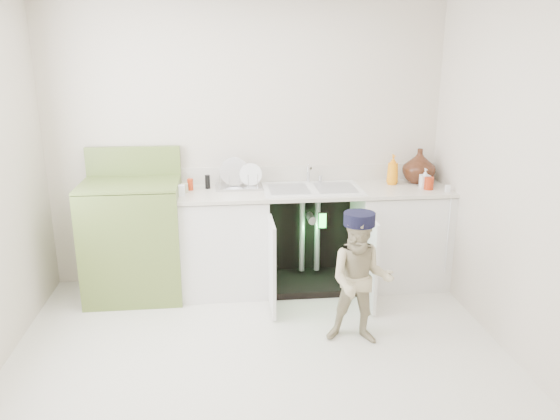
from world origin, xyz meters
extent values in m
plane|color=beige|center=(0.00, 0.00, 0.00)|extent=(3.50, 3.50, 0.00)
cube|color=beige|center=(0.00, 1.50, 1.25)|extent=(3.50, 2.50, 0.02)
cube|color=beige|center=(0.00, -1.50, 1.25)|extent=(3.50, 2.50, 0.02)
cube|color=beige|center=(1.75, 0.00, 1.25)|extent=(2.50, 3.00, 0.02)
cube|color=silver|center=(-0.25, 1.20, 0.43)|extent=(0.80, 0.60, 0.86)
cube|color=silver|center=(1.35, 1.20, 0.43)|extent=(0.80, 0.60, 0.86)
cube|color=black|center=(0.55, 1.47, 0.43)|extent=(0.80, 0.06, 0.86)
cube|color=black|center=(0.55, 1.20, 0.03)|extent=(0.80, 0.60, 0.06)
cylinder|color=gray|center=(0.48, 1.30, 0.45)|extent=(0.05, 0.05, 0.70)
cylinder|color=gray|center=(0.62, 1.30, 0.45)|extent=(0.05, 0.05, 0.70)
cylinder|color=gray|center=(0.55, 1.25, 0.62)|extent=(0.07, 0.18, 0.07)
cube|color=silver|center=(0.15, 0.70, 0.40)|extent=(0.03, 0.40, 0.76)
cube|color=silver|center=(0.95, 0.70, 0.40)|extent=(0.02, 0.40, 0.76)
cube|color=beige|center=(0.55, 1.20, 0.89)|extent=(2.44, 0.64, 0.03)
cube|color=beige|center=(0.55, 1.49, 0.98)|extent=(2.44, 0.02, 0.15)
cube|color=white|center=(0.55, 1.20, 0.90)|extent=(0.85, 0.55, 0.02)
cube|color=gray|center=(0.34, 1.20, 0.91)|extent=(0.34, 0.40, 0.01)
cube|color=gray|center=(0.76, 1.20, 0.91)|extent=(0.34, 0.40, 0.01)
cylinder|color=silver|center=(0.55, 1.42, 0.99)|extent=(0.03, 0.03, 0.17)
cylinder|color=silver|center=(0.55, 1.36, 1.06)|extent=(0.02, 0.14, 0.02)
cylinder|color=silver|center=(0.66, 1.42, 0.94)|extent=(0.04, 0.04, 0.06)
cylinder|color=white|center=(1.68, 0.89, 0.55)|extent=(0.01, 0.01, 0.70)
cube|color=white|center=(1.68, 0.98, 0.93)|extent=(0.04, 0.02, 0.06)
cube|color=silver|center=(-0.08, 1.32, 0.91)|extent=(0.40, 0.27, 0.02)
cylinder|color=silver|center=(-0.12, 1.34, 0.98)|extent=(0.25, 0.09, 0.24)
cylinder|color=white|center=(0.02, 1.32, 0.97)|extent=(0.20, 0.05, 0.19)
cylinder|color=silver|center=(-0.25, 1.22, 0.98)|extent=(0.01, 0.01, 0.12)
cylinder|color=silver|center=(-0.16, 1.22, 0.98)|extent=(0.01, 0.01, 0.12)
cylinder|color=silver|center=(-0.08, 1.22, 0.98)|extent=(0.01, 0.01, 0.12)
cylinder|color=silver|center=(0.00, 1.22, 0.98)|extent=(0.01, 0.01, 0.12)
cylinder|color=silver|center=(0.08, 1.22, 0.98)|extent=(0.01, 0.01, 0.12)
imported|color=#421C13|center=(1.55, 1.34, 1.05)|extent=(0.30, 0.30, 0.31)
imported|color=orange|center=(1.29, 1.30, 1.03)|extent=(0.10, 0.10, 0.27)
imported|color=white|center=(1.53, 1.14, 0.99)|extent=(0.08, 0.08, 0.17)
cylinder|color=#A52A0E|center=(1.55, 1.08, 0.96)|extent=(0.08, 0.08, 0.11)
cylinder|color=red|center=(-0.50, 1.28, 0.95)|extent=(0.05, 0.05, 0.10)
cylinder|color=tan|center=(-0.54, 1.20, 0.94)|extent=(0.06, 0.06, 0.08)
cylinder|color=black|center=(-0.35, 1.32, 0.96)|extent=(0.04, 0.04, 0.12)
cube|color=white|center=(-0.56, 1.10, 0.95)|extent=(0.05, 0.05, 0.09)
cube|color=olive|center=(-0.99, 1.18, 0.49)|extent=(0.81, 0.65, 0.98)
cube|color=olive|center=(-0.99, 1.18, 1.00)|extent=(0.81, 0.65, 0.02)
cube|color=olive|center=(-0.99, 1.46, 1.13)|extent=(0.81, 0.06, 0.26)
cylinder|color=black|center=(-1.20, 1.02, 0.99)|extent=(0.18, 0.18, 0.02)
cylinder|color=silver|center=(-1.20, 1.02, 1.00)|extent=(0.21, 0.21, 0.01)
cylinder|color=black|center=(-1.20, 1.33, 0.99)|extent=(0.18, 0.18, 0.02)
cylinder|color=silver|center=(-1.20, 1.33, 1.00)|extent=(0.21, 0.21, 0.01)
cylinder|color=black|center=(-0.79, 1.02, 0.99)|extent=(0.18, 0.18, 0.02)
cylinder|color=silver|center=(-0.79, 1.02, 1.00)|extent=(0.21, 0.21, 0.01)
cylinder|color=black|center=(-0.79, 1.33, 0.99)|extent=(0.18, 0.18, 0.02)
cylinder|color=silver|center=(-0.79, 1.33, 1.00)|extent=(0.21, 0.21, 0.01)
imported|color=tan|center=(0.73, 0.17, 0.48)|extent=(0.54, 0.47, 0.97)
cylinder|color=black|center=(0.73, 0.17, 0.94)|extent=(0.27, 0.27, 0.09)
cube|color=black|center=(0.76, 0.27, 0.90)|extent=(0.19, 0.13, 0.01)
cube|color=black|center=(0.58, 0.86, 0.72)|extent=(0.07, 0.01, 0.14)
cube|color=#26F23F|center=(0.58, 0.85, 0.72)|extent=(0.06, 0.00, 0.12)
camera|label=1|loc=(-0.23, -3.34, 2.07)|focal=35.00mm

